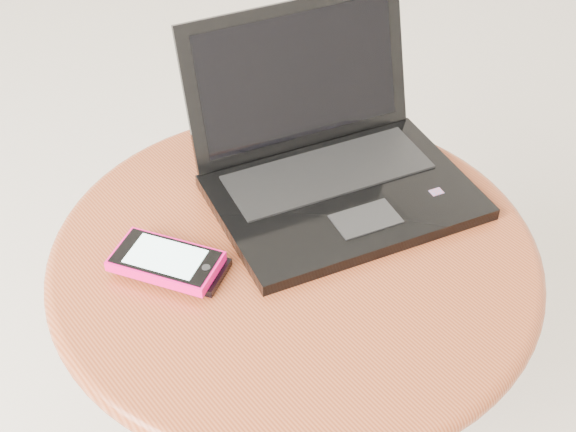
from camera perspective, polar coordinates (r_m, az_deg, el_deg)
table at (r=1.07m, az=0.43°, el=-6.12°), size 0.59×0.59×0.47m
laptop at (r=1.07m, az=2.88°, el=3.76°), size 0.37×0.34×0.20m
phone_black at (r=0.98m, az=-7.52°, el=-3.41°), size 0.11×0.12×0.01m
phone_pink at (r=0.97m, az=-8.33°, el=-3.04°), size 0.12×0.14×0.01m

